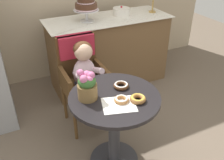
% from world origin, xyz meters
% --- Properties ---
extents(ground_plane, '(8.00, 8.00, 0.00)m').
position_xyz_m(ground_plane, '(0.00, 0.00, 0.00)').
color(ground_plane, '#6B5B4C').
extents(cafe_table, '(0.72, 0.72, 0.72)m').
position_xyz_m(cafe_table, '(0.00, 0.00, 0.51)').
color(cafe_table, black).
rests_on(cafe_table, ground).
extents(wicker_chair, '(0.42, 0.45, 0.95)m').
position_xyz_m(wicker_chair, '(-0.04, 0.69, 0.64)').
color(wicker_chair, brown).
rests_on(wicker_chair, ground).
extents(seated_child, '(0.27, 0.32, 0.73)m').
position_xyz_m(seated_child, '(-0.04, 0.54, 0.68)').
color(seated_child, silver).
rests_on(seated_child, ground).
extents(paper_napkin, '(0.29, 0.26, 0.00)m').
position_xyz_m(paper_napkin, '(-0.02, -0.12, 0.72)').
color(paper_napkin, white).
rests_on(paper_napkin, cafe_table).
extents(donut_front, '(0.11, 0.11, 0.03)m').
position_xyz_m(donut_front, '(0.02, -0.09, 0.74)').
color(donut_front, '#AD7542').
rests_on(donut_front, cafe_table).
extents(donut_mid, '(0.12, 0.12, 0.04)m').
position_xyz_m(donut_mid, '(0.13, -0.13, 0.74)').
color(donut_mid, '#936033').
rests_on(donut_mid, cafe_table).
extents(donut_side, '(0.13, 0.13, 0.03)m').
position_xyz_m(donut_side, '(0.10, 0.09, 0.74)').
color(donut_side, '#4C2D19').
rests_on(donut_side, cafe_table).
extents(flower_vase, '(0.15, 0.15, 0.24)m').
position_xyz_m(flower_vase, '(-0.20, 0.06, 0.83)').
color(flower_vase, brown).
rests_on(flower_vase, cafe_table).
extents(display_counter, '(1.56, 0.62, 0.90)m').
position_xyz_m(display_counter, '(0.55, 1.30, 0.45)').
color(display_counter, brown).
rests_on(display_counter, ground).
extents(tiered_cake_stand, '(0.30, 0.30, 0.34)m').
position_xyz_m(tiered_cake_stand, '(0.27, 1.30, 1.10)').
color(tiered_cake_stand, silver).
rests_on(tiered_cake_stand, display_counter).
extents(round_layer_cake, '(0.21, 0.21, 0.12)m').
position_xyz_m(round_layer_cake, '(0.75, 1.33, 0.95)').
color(round_layer_cake, white).
rests_on(round_layer_cake, display_counter).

